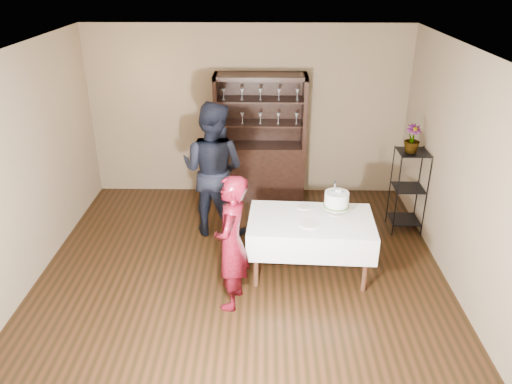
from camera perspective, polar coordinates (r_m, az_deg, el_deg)
floor at (r=6.27m, az=-1.59°, el=-9.38°), size 5.00×5.00×0.00m
ceiling at (r=5.24m, az=-1.95°, el=15.73°), size 5.00×5.00×0.00m
back_wall at (r=7.98m, az=-0.94°, el=9.11°), size 5.00×0.02×2.70m
wall_left at (r=6.26m, az=-25.30°, el=1.98°), size 0.02×5.00×2.70m
wall_right at (r=6.04m, az=22.67°, el=1.71°), size 0.02×5.00×2.70m
china_hutch at (r=7.96m, az=0.48°, el=3.86°), size 1.40×0.48×2.00m
plant_etagere at (r=7.28m, az=17.00°, el=0.48°), size 0.42×0.42×1.20m
cake_table at (r=6.06m, az=6.25°, el=-4.55°), size 1.54×1.00×0.74m
woman at (r=5.39m, az=-2.85°, el=-5.86°), size 0.46×0.62×1.56m
man at (r=6.81m, az=-4.93°, el=2.56°), size 1.11×0.99×1.90m
cake at (r=6.06m, az=9.19°, el=-0.95°), size 0.32×0.32×0.45m
plate_near at (r=5.85m, az=6.07°, el=-3.69°), size 0.26×0.26×0.01m
plate_far at (r=6.23m, az=5.46°, el=-1.72°), size 0.21×0.21×0.01m
potted_plant at (r=6.99m, az=17.44°, el=5.83°), size 0.24×0.24×0.38m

